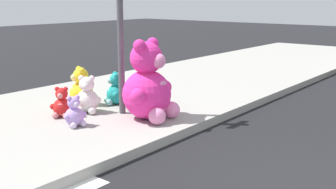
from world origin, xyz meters
name	(u,v)px	position (x,y,z in m)	size (l,w,h in m)	color
sidewalk	(48,121)	(0.00, 5.20, 0.07)	(28.00, 4.40, 0.15)	#9E9B93
sign_pole	(120,15)	(1.00, 4.40, 1.85)	(0.56, 0.11, 3.20)	#4C4C51
plush_pink_large	(149,87)	(1.04, 3.81, 0.69)	(1.03, 0.93, 1.34)	#F22D93
plush_brown	(147,94)	(1.69, 4.45, 0.36)	(0.37, 0.37, 0.51)	olive
plush_teal	(115,91)	(1.37, 4.96, 0.40)	(0.45, 0.43, 0.62)	teal
plush_lavender	(75,114)	(-0.02, 4.44, 0.35)	(0.38, 0.35, 0.50)	#B28CD8
plush_white	(87,98)	(0.64, 4.91, 0.41)	(0.48, 0.47, 0.66)	white
plush_yellow	(80,90)	(0.91, 5.42, 0.44)	(0.52, 0.53, 0.73)	yellow
plush_red	(62,105)	(0.19, 5.03, 0.36)	(0.38, 0.37, 0.52)	red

